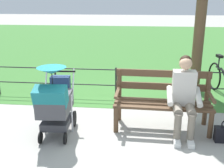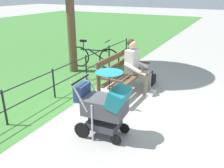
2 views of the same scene
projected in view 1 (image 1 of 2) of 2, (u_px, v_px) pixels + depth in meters
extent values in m
plane|color=#9E9B93|center=(109.00, 127.00, 4.76)|extent=(60.00, 60.00, 0.00)
cube|color=#3D7533|center=(130.00, 43.00, 13.09)|extent=(40.00, 16.00, 0.01)
cube|color=brown|center=(162.00, 101.00, 4.70)|extent=(1.60, 0.14, 0.04)
cube|color=brown|center=(163.00, 104.00, 4.53)|extent=(1.60, 0.14, 0.04)
cube|color=brown|center=(163.00, 109.00, 4.36)|extent=(1.60, 0.14, 0.04)
cube|color=brown|center=(163.00, 86.00, 4.73)|extent=(1.60, 0.08, 0.12)
cube|color=brown|center=(163.00, 74.00, 4.66)|extent=(1.60, 0.08, 0.12)
cylinder|color=brown|center=(211.00, 125.00, 4.32)|extent=(0.08, 0.08, 0.45)
cylinder|color=brown|center=(206.00, 99.00, 4.70)|extent=(0.08, 0.08, 0.95)
cube|color=brown|center=(211.00, 96.00, 4.38)|extent=(0.07, 0.56, 0.04)
cylinder|color=brown|center=(116.00, 119.00, 4.51)|extent=(0.08, 0.08, 0.45)
cylinder|color=brown|center=(119.00, 95.00, 4.88)|extent=(0.08, 0.08, 0.95)
cube|color=brown|center=(117.00, 92.00, 4.57)|extent=(0.07, 0.56, 0.04)
cylinder|color=slate|center=(190.00, 110.00, 4.27)|extent=(0.15, 0.40, 0.14)
cylinder|color=slate|center=(177.00, 109.00, 4.30)|extent=(0.15, 0.40, 0.14)
cylinder|color=slate|center=(191.00, 129.00, 4.16)|extent=(0.11, 0.11, 0.47)
cylinder|color=slate|center=(177.00, 128.00, 4.18)|extent=(0.11, 0.11, 0.47)
cube|color=silver|center=(190.00, 143.00, 4.14)|extent=(0.11, 0.22, 0.07)
cube|color=silver|center=(177.00, 143.00, 4.17)|extent=(0.11, 0.22, 0.07)
cube|color=beige|center=(184.00, 88.00, 4.41)|extent=(0.37, 0.23, 0.56)
cylinder|color=beige|center=(198.00, 97.00, 4.30)|extent=(0.10, 0.43, 0.23)
cylinder|color=beige|center=(170.00, 96.00, 4.35)|extent=(0.10, 0.43, 0.23)
sphere|color=tan|center=(186.00, 64.00, 4.29)|extent=(0.20, 0.20, 0.20)
sphere|color=black|center=(186.00, 61.00, 4.31)|extent=(0.19, 0.19, 0.19)
cylinder|color=black|center=(74.00, 119.00, 4.73)|extent=(0.05, 0.28, 0.28)
cylinder|color=black|center=(48.00, 118.00, 4.75)|extent=(0.05, 0.28, 0.28)
cylinder|color=black|center=(65.00, 138.00, 4.18)|extent=(0.04, 0.18, 0.18)
cylinder|color=black|center=(40.00, 138.00, 4.20)|extent=(0.04, 0.18, 0.18)
cube|color=#38383D|center=(57.00, 122.00, 4.43)|extent=(0.45, 0.54, 0.12)
cylinder|color=silver|center=(72.00, 114.00, 4.49)|extent=(0.03, 0.03, 0.65)
cylinder|color=silver|center=(44.00, 113.00, 4.51)|extent=(0.03, 0.03, 0.65)
cube|color=#47474C|center=(55.00, 103.00, 4.31)|extent=(0.50, 0.71, 0.28)
cube|color=#19727A|center=(50.00, 97.00, 4.02)|extent=(0.50, 0.33, 0.33)
cylinder|color=black|center=(60.00, 71.00, 4.61)|extent=(0.52, 0.06, 0.03)
cylinder|color=silver|center=(73.00, 85.00, 4.57)|extent=(0.04, 0.30, 0.49)
cylinder|color=silver|center=(46.00, 84.00, 4.59)|extent=(0.04, 0.30, 0.49)
cone|color=#19727A|center=(52.00, 71.00, 4.07)|extent=(0.47, 0.47, 0.10)
cylinder|color=black|center=(52.00, 82.00, 4.13)|extent=(0.01, 0.01, 0.30)
cube|color=navy|center=(60.00, 84.00, 4.66)|extent=(0.33, 0.18, 0.28)
cylinder|color=black|center=(179.00, 85.00, 5.83)|extent=(0.04, 0.04, 0.70)
cylinder|color=black|center=(116.00, 83.00, 5.96)|extent=(0.04, 0.04, 0.70)
cylinder|color=black|center=(56.00, 81.00, 6.10)|extent=(0.04, 0.04, 0.70)
cylinder|color=black|center=(116.00, 70.00, 5.87)|extent=(8.05, 0.02, 0.02)
cylinder|color=black|center=(116.00, 85.00, 5.98)|extent=(8.05, 0.02, 0.02)
cylinder|color=brown|center=(200.00, 21.00, 6.12)|extent=(0.24, 0.24, 3.25)
torus|color=black|center=(214.00, 76.00, 6.56)|extent=(0.15, 0.66, 0.66)
cylinder|color=#232328|center=(219.00, 63.00, 6.31)|extent=(0.03, 0.03, 0.30)
cube|color=black|center=(220.00, 56.00, 6.26)|extent=(0.13, 0.21, 0.06)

